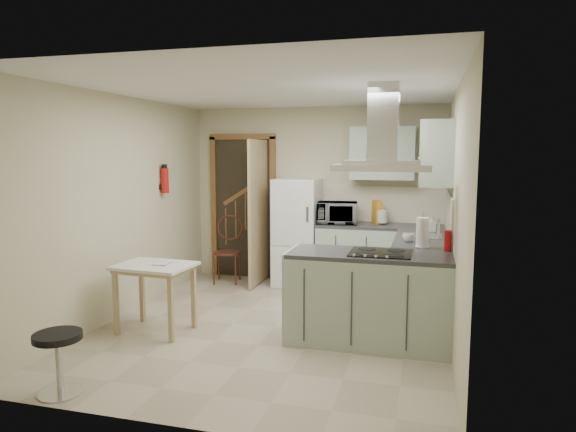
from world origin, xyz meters
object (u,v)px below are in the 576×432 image
(drop_leaf_table, at_px, (156,298))
(microwave, at_px, (337,213))
(fridge, at_px, (297,232))
(stool, at_px, (59,363))
(peninsula, at_px, (369,298))
(bentwood_chair, at_px, (227,252))
(extractor_hood, at_px, (382,168))

(drop_leaf_table, height_order, microwave, microwave)
(fridge, relative_size, microwave, 2.83)
(stool, bearing_deg, fridge, 75.35)
(peninsula, xyz_separation_m, drop_leaf_table, (-2.18, -0.26, -0.09))
(drop_leaf_table, distance_m, bentwood_chair, 2.11)
(fridge, bearing_deg, peninsula, -58.26)
(drop_leaf_table, bearing_deg, microwave, 59.00)
(extractor_hood, relative_size, drop_leaf_table, 1.18)
(bentwood_chair, relative_size, stool, 1.77)
(microwave, bearing_deg, drop_leaf_table, -132.00)
(bentwood_chair, bearing_deg, drop_leaf_table, -98.30)
(drop_leaf_table, bearing_deg, fridge, 70.68)
(extractor_hood, bearing_deg, drop_leaf_table, -173.50)
(peninsula, xyz_separation_m, stool, (-2.19, -1.71, -0.20))
(bentwood_chair, height_order, microwave, microwave)
(extractor_hood, bearing_deg, peninsula, 180.00)
(peninsula, height_order, extractor_hood, extractor_hood)
(fridge, xyz_separation_m, drop_leaf_table, (-0.95, -2.24, -0.39))
(peninsula, distance_m, extractor_hood, 1.27)
(microwave, bearing_deg, fridge, 168.85)
(drop_leaf_table, xyz_separation_m, microwave, (1.53, 2.20, 0.69))
(drop_leaf_table, height_order, bentwood_chair, bentwood_chair)
(peninsula, height_order, microwave, microwave)
(extractor_hood, relative_size, bentwood_chair, 1.03)
(fridge, xyz_separation_m, microwave, (0.57, -0.04, 0.30))
(fridge, height_order, peninsula, fridge)
(extractor_hood, height_order, drop_leaf_table, extractor_hood)
(microwave, bearing_deg, bentwood_chair, 176.30)
(bentwood_chair, bearing_deg, extractor_hood, -48.01)
(fridge, bearing_deg, microwave, -3.92)
(fridge, relative_size, extractor_hood, 1.67)
(drop_leaf_table, bearing_deg, peninsula, 10.57)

